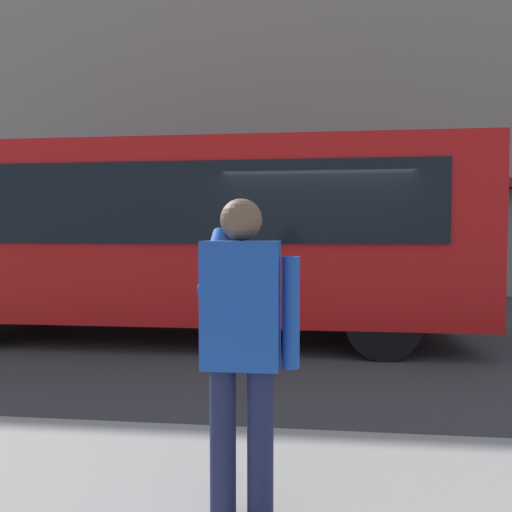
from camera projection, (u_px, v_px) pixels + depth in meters
name	position (u px, v px, depth m)	size (l,w,h in m)	color
ground_plane	(315.00, 346.00, 7.21)	(60.00, 60.00, 0.00)	#38383A
building_facade_far	(313.00, 83.00, 13.70)	(28.00, 1.55, 12.00)	gray
red_bus	(182.00, 234.00, 7.75)	(9.05, 2.54, 3.08)	red
pedestrian_photographer	(242.00, 334.00, 2.53)	(0.53, 0.52, 1.70)	#1E2347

